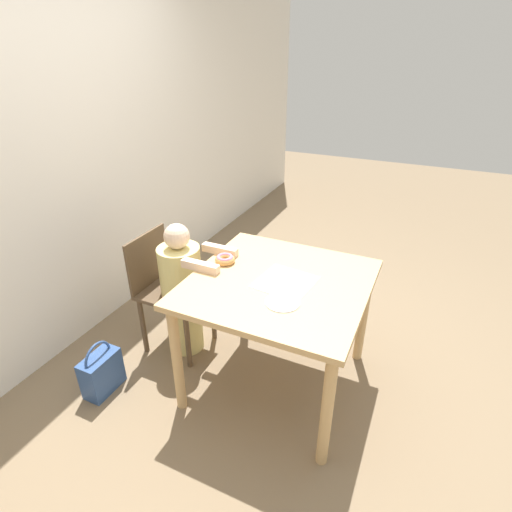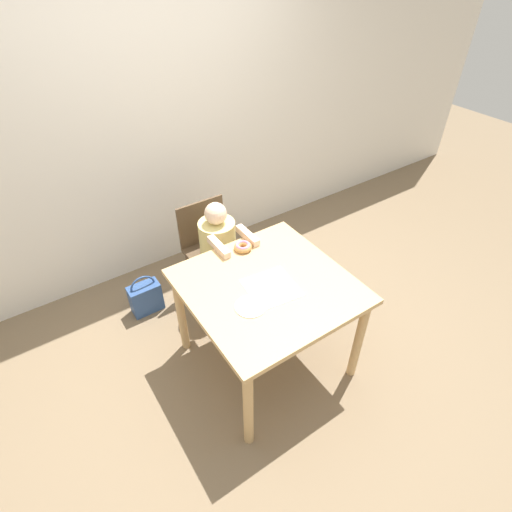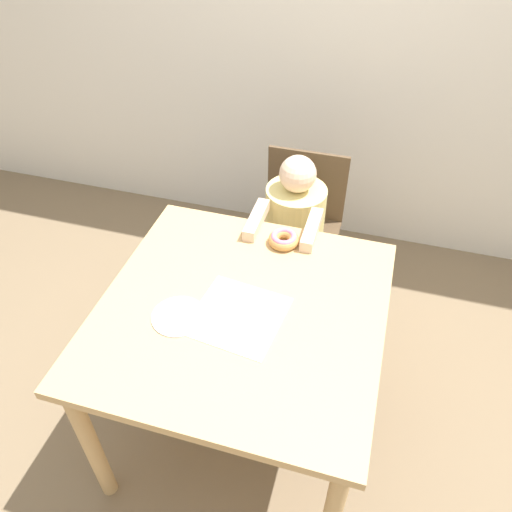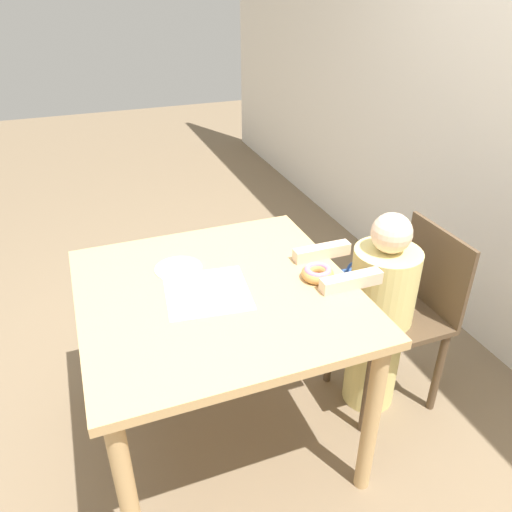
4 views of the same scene
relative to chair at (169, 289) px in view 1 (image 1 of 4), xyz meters
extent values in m
plane|color=#7A664C|center=(-0.04, -0.82, -0.46)|extent=(12.00, 12.00, 0.00)
cube|color=silver|center=(-0.04, 0.70, 0.79)|extent=(8.00, 0.05, 2.50)
cube|color=tan|center=(-0.04, -0.82, 0.28)|extent=(0.99, 0.99, 0.03)
cylinder|color=tan|center=(-0.47, -1.26, -0.10)|extent=(0.06, 0.06, 0.72)
cylinder|color=tan|center=(0.40, -1.26, -0.10)|extent=(0.06, 0.06, 0.72)
cylinder|color=tan|center=(-0.47, -0.39, -0.10)|extent=(0.06, 0.06, 0.72)
cylinder|color=tan|center=(0.40, -0.39, -0.10)|extent=(0.06, 0.06, 0.72)
cube|color=brown|center=(0.00, -0.06, 0.00)|extent=(0.40, 0.43, 0.03)
cube|color=brown|center=(0.00, 0.15, 0.20)|extent=(0.40, 0.02, 0.37)
cylinder|color=brown|center=(-0.17, -0.24, -0.23)|extent=(0.04, 0.04, 0.44)
cylinder|color=brown|center=(0.17, -0.24, -0.23)|extent=(0.04, 0.04, 0.44)
cylinder|color=brown|center=(-0.17, 0.12, -0.23)|extent=(0.04, 0.04, 0.44)
cylinder|color=brown|center=(0.17, 0.12, -0.23)|extent=(0.04, 0.04, 0.44)
cylinder|color=#E0D17F|center=(0.00, -0.11, -0.22)|extent=(0.23, 0.23, 0.47)
cylinder|color=#E0D17F|center=(0.00, -0.11, 0.18)|extent=(0.28, 0.28, 0.33)
sphere|color=beige|center=(0.00, -0.11, 0.42)|extent=(0.16, 0.16, 0.16)
cube|color=beige|center=(-0.12, -0.35, 0.32)|extent=(0.05, 0.24, 0.05)
cube|color=beige|center=(0.12, -0.35, 0.32)|extent=(0.05, 0.24, 0.05)
torus|color=tan|center=(0.02, -0.44, 0.32)|extent=(0.12, 0.12, 0.04)
torus|color=pink|center=(0.02, -0.44, 0.34)|extent=(0.10, 0.10, 0.02)
cube|color=white|center=(-0.03, -0.86, 0.30)|extent=(0.33, 0.33, 0.00)
cube|color=#2D4C84|center=(-0.57, 0.13, -0.32)|extent=(0.25, 0.13, 0.26)
torus|color=#2D4C84|center=(-0.57, 0.13, -0.19)|extent=(0.20, 0.02, 0.20)
cylinder|color=silver|center=(-0.23, -0.92, 0.30)|extent=(0.18, 0.18, 0.01)
camera|label=1|loc=(-1.84, -1.51, 1.48)|focal=28.00mm
camera|label=2|loc=(-1.10, -2.27, 2.00)|focal=28.00mm
camera|label=3|loc=(0.34, -1.94, 1.60)|focal=35.00mm
camera|label=4|loc=(1.43, -1.23, 1.32)|focal=35.00mm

